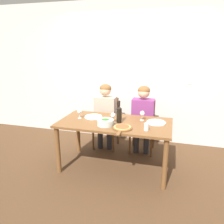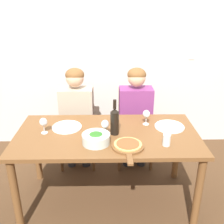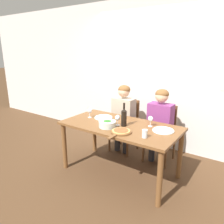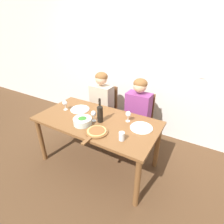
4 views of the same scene
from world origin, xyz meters
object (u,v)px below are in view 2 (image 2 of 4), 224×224
Objects in this scene: person_woman at (76,110)px; water_tumbler at (167,140)px; person_man at (136,110)px; wine_glass_centre at (105,125)px; chair_right at (134,124)px; wine_glass_left at (43,123)px; pizza_on_board at (128,146)px; broccoli_bowl at (96,138)px; chair_left at (78,124)px; dinner_plate_left at (67,127)px; dinner_plate_right at (169,126)px; wine_bottle at (115,121)px; wine_glass_right at (146,115)px.

water_tumbler is (0.85, -0.88, 0.09)m from person_woman.
person_man reaches higher than wine_glass_centre.
chair_right is 1.24m from wine_glass_left.
pizza_on_board is (-0.16, -1.02, 0.29)m from chair_right.
chair_right is at bearing 65.79° from broccoli_bowl.
chair_left is 2.24× the size of pizza_on_board.
dinner_plate_left is 0.95m from water_tumbler.
wine_glass_centre is at bearing -64.04° from person_woman.
person_man is at bearing 62.95° from broccoli_bowl.
wine_glass_left is at bearing 158.14° from broccoli_bowl.
chair_right is at bearing 9.38° from person_woman.
person_man is 8.04× the size of wine_glass_left.
chair_left is 3.28× the size of dinner_plate_right.
chair_left is 9.15× the size of water_tumbler.
person_man is 0.93m from pizza_on_board.
chair_left is 1.35m from water_tumbler.
person_woman is at bearing 107.34° from broccoli_bowl.
person_man reaches higher than broccoli_bowl.
pizza_on_board is (0.10, -0.25, -0.12)m from wine_bottle.
chair_left reaches higher than wine_glass_left.
wine_glass_left is at bearing -150.89° from dinner_plate_left.
pizza_on_board is (-0.43, -0.37, 0.01)m from dinner_plate_right.
dinner_plate_right is at bearing 13.79° from wine_glass_centre.
wine_bottle is 0.37m from wine_glass_right.
wine_bottle is 0.29m from pizza_on_board.
chair_right is at bearing 41.96° from dinner_plate_left.
chair_left is 3.28× the size of dinner_plate_left.
wine_glass_centre is at bearing -162.68° from wine_bottle.
person_man is (0.69, 0.00, 0.00)m from person_woman.
broccoli_bowl is at bearing -142.82° from wine_glass_right.
person_woman is (-0.69, -0.11, 0.24)m from chair_right.
dinner_plate_right is (0.96, -0.65, 0.28)m from chair_left.
dinner_plate_left is 1.87× the size of wine_glass_left.
person_woman is 0.69m from wine_glass_left.
wine_glass_right and wine_glass_centre have the same top height.
dinner_plate_right is (0.53, 0.13, -0.12)m from wine_bottle.
person_man is 0.50m from wine_glass_right.
pizza_on_board is at bearing -115.53° from wine_glass_right.
dinner_plate_left is 0.68m from pizza_on_board.
chair_right is 3.87× the size of broccoli_bowl.
chair_left is at bearing 117.26° from pizza_on_board.
chair_left reaches higher than dinner_plate_left.
chair_left is at bearing 170.62° from person_man.
wine_glass_left is (-0.22, -0.75, 0.38)m from chair_left.
broccoli_bowl reaches higher than dinner_plate_right.
person_woman is 11.96× the size of water_tumbler.
wine_glass_centre is at bearing -67.29° from chair_left.
wine_glass_centre is (-0.35, -0.81, 0.38)m from chair_right.
chair_left is 0.73m from person_man.
person_man is 1.12m from wine_glass_left.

